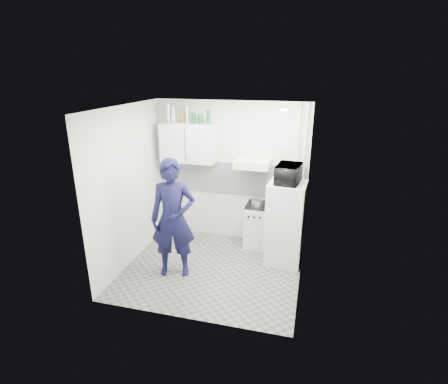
# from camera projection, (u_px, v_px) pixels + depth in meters

# --- Properties ---
(floor) EXTENTS (2.80, 2.80, 0.00)m
(floor) POSITION_uv_depth(u_px,v_px,m) (212.00, 269.00, 5.75)
(floor) COLOR slate
(floor) RESTS_ON ground
(ceiling) EXTENTS (2.80, 2.80, 0.00)m
(ceiling) POSITION_uv_depth(u_px,v_px,m) (210.00, 107.00, 4.88)
(ceiling) COLOR white
(ceiling) RESTS_ON wall_back
(wall_back) EXTENTS (2.80, 0.00, 2.80)m
(wall_back) POSITION_uv_depth(u_px,v_px,m) (231.00, 172.00, 6.46)
(wall_back) COLOR beige
(wall_back) RESTS_ON floor
(wall_left) EXTENTS (0.00, 2.60, 2.60)m
(wall_left) POSITION_uv_depth(u_px,v_px,m) (129.00, 187.00, 5.65)
(wall_left) COLOR beige
(wall_left) RESTS_ON floor
(wall_right) EXTENTS (0.00, 2.60, 2.60)m
(wall_right) POSITION_uv_depth(u_px,v_px,m) (305.00, 203.00, 4.98)
(wall_right) COLOR beige
(wall_right) RESTS_ON floor
(person) EXTENTS (0.78, 0.61, 1.88)m
(person) POSITION_uv_depth(u_px,v_px,m) (173.00, 219.00, 5.33)
(person) COLOR black
(person) RESTS_ON floor
(stove) EXTENTS (0.49, 0.49, 0.79)m
(stove) POSITION_uv_depth(u_px,v_px,m) (259.00, 226.00, 6.39)
(stove) COLOR beige
(stove) RESTS_ON floor
(fridge) EXTENTS (0.63, 0.63, 1.41)m
(fridge) POSITION_uv_depth(u_px,v_px,m) (285.00, 223.00, 5.76)
(fridge) COLOR silver
(fridge) RESTS_ON floor
(stove_top) EXTENTS (0.47, 0.47, 0.03)m
(stove_top) POSITION_uv_depth(u_px,v_px,m) (260.00, 205.00, 6.25)
(stove_top) COLOR black
(stove_top) RESTS_ON stove
(saucepan) EXTENTS (0.20, 0.20, 0.11)m
(saucepan) POSITION_uv_depth(u_px,v_px,m) (257.00, 203.00, 6.17)
(saucepan) COLOR silver
(saucepan) RESTS_ON stove_top
(microwave) EXTENTS (0.56, 0.41, 0.29)m
(microwave) POSITION_uv_depth(u_px,v_px,m) (289.00, 174.00, 5.47)
(microwave) COLOR black
(microwave) RESTS_ON fridge
(bottle_a) EXTENTS (0.08, 0.08, 0.33)m
(bottle_a) POSITION_uv_depth(u_px,v_px,m) (168.00, 113.00, 6.21)
(bottle_a) COLOR silver
(bottle_a) RESTS_ON upper_cabinet
(bottle_b) EXTENTS (0.08, 0.08, 0.30)m
(bottle_b) POSITION_uv_depth(u_px,v_px,m) (173.00, 114.00, 6.19)
(bottle_b) COLOR #B2B7BC
(bottle_b) RESTS_ON upper_cabinet
(bottle_c) EXTENTS (0.06, 0.06, 0.27)m
(bottle_c) POSITION_uv_depth(u_px,v_px,m) (182.00, 115.00, 6.16)
(bottle_c) COLOR brown
(bottle_c) RESTS_ON upper_cabinet
(bottle_d) EXTENTS (0.07, 0.07, 0.30)m
(bottle_d) POSITION_uv_depth(u_px,v_px,m) (187.00, 115.00, 6.13)
(bottle_d) COLOR silver
(bottle_d) RESTS_ON upper_cabinet
(canister_a) EXTENTS (0.07, 0.07, 0.19)m
(canister_a) POSITION_uv_depth(u_px,v_px,m) (194.00, 118.00, 6.12)
(canister_a) COLOR #144C1E
(canister_a) RESTS_ON upper_cabinet
(canister_b) EXTENTS (0.08, 0.08, 0.16)m
(canister_b) POSITION_uv_depth(u_px,v_px,m) (201.00, 119.00, 6.09)
(canister_b) COLOR #144C1E
(canister_b) RESTS_ON upper_cabinet
(bottle_e) EXTENTS (0.06, 0.06, 0.25)m
(bottle_e) POSITION_uv_depth(u_px,v_px,m) (208.00, 117.00, 6.04)
(bottle_e) COLOR #144C1E
(bottle_e) RESTS_ON upper_cabinet
(upper_cabinet) EXTENTS (1.00, 0.35, 0.70)m
(upper_cabinet) POSITION_uv_depth(u_px,v_px,m) (188.00, 143.00, 6.29)
(upper_cabinet) COLOR silver
(upper_cabinet) RESTS_ON wall_back
(range_hood) EXTENTS (0.60, 0.50, 0.14)m
(range_hood) POSITION_uv_depth(u_px,v_px,m) (253.00, 163.00, 6.03)
(range_hood) COLOR beige
(range_hood) RESTS_ON wall_back
(backsplash) EXTENTS (2.74, 0.03, 0.60)m
(backsplash) POSITION_uv_depth(u_px,v_px,m) (231.00, 178.00, 6.48)
(backsplash) COLOR white
(backsplash) RESTS_ON wall_back
(pipe_a) EXTENTS (0.05, 0.05, 2.60)m
(pipe_a) POSITION_uv_depth(u_px,v_px,m) (302.00, 179.00, 6.07)
(pipe_a) COLOR beige
(pipe_a) RESTS_ON floor
(pipe_b) EXTENTS (0.04, 0.04, 2.60)m
(pipe_b) POSITION_uv_depth(u_px,v_px,m) (295.00, 178.00, 6.10)
(pipe_b) COLOR beige
(pipe_b) RESTS_ON floor
(ceiling_spot_fixture) EXTENTS (0.10, 0.10, 0.02)m
(ceiling_spot_fixture) POSITION_uv_depth(u_px,v_px,m) (284.00, 110.00, 4.84)
(ceiling_spot_fixture) COLOR white
(ceiling_spot_fixture) RESTS_ON ceiling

